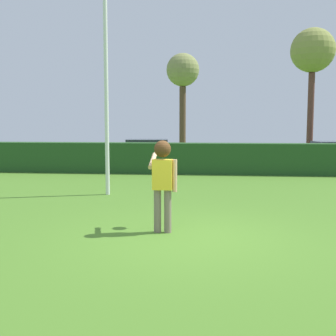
{
  "coord_description": "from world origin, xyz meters",
  "views": [
    {
      "loc": [
        0.41,
        -7.62,
        2.11
      ],
      "look_at": [
        -0.53,
        1.35,
        1.15
      ],
      "focal_mm": 45.19,
      "sensor_mm": 36.0,
      "label": 1
    }
  ],
  "objects_px": {
    "lamppost": "(106,65)",
    "bare_elm_tree": "(313,53)",
    "parked_car_white": "(147,150)",
    "maple_tree": "(183,74)",
    "frisbee": "(167,167)",
    "person": "(163,175)"
  },
  "relations": [
    {
      "from": "frisbee",
      "to": "parked_car_white",
      "type": "height_order",
      "value": "parked_car_white"
    },
    {
      "from": "lamppost",
      "to": "bare_elm_tree",
      "type": "xyz_separation_m",
      "value": [
        8.24,
        11.08,
        1.97
      ]
    },
    {
      "from": "parked_car_white",
      "to": "maple_tree",
      "type": "relative_size",
      "value": 0.66
    },
    {
      "from": "parked_car_white",
      "to": "bare_elm_tree",
      "type": "height_order",
      "value": "bare_elm_tree"
    },
    {
      "from": "maple_tree",
      "to": "bare_elm_tree",
      "type": "bearing_deg",
      "value": -31.31
    },
    {
      "from": "bare_elm_tree",
      "to": "parked_car_white",
      "type": "bearing_deg",
      "value": -175.43
    },
    {
      "from": "frisbee",
      "to": "parked_car_white",
      "type": "relative_size",
      "value": 0.06
    },
    {
      "from": "lamppost",
      "to": "person",
      "type": "bearing_deg",
      "value": -62.88
    },
    {
      "from": "frisbee",
      "to": "bare_elm_tree",
      "type": "height_order",
      "value": "bare_elm_tree"
    },
    {
      "from": "lamppost",
      "to": "bare_elm_tree",
      "type": "height_order",
      "value": "bare_elm_tree"
    },
    {
      "from": "frisbee",
      "to": "parked_car_white",
      "type": "distance_m",
      "value": 14.31
    },
    {
      "from": "person",
      "to": "bare_elm_tree",
      "type": "bearing_deg",
      "value": 68.18
    },
    {
      "from": "maple_tree",
      "to": "bare_elm_tree",
      "type": "height_order",
      "value": "bare_elm_tree"
    },
    {
      "from": "maple_tree",
      "to": "frisbee",
      "type": "bearing_deg",
      "value": -86.94
    },
    {
      "from": "lamppost",
      "to": "parked_car_white",
      "type": "relative_size",
      "value": 1.59
    },
    {
      "from": "person",
      "to": "parked_car_white",
      "type": "distance_m",
      "value": 14.78
    },
    {
      "from": "lamppost",
      "to": "frisbee",
      "type": "bearing_deg",
      "value": -59.6
    },
    {
      "from": "parked_car_white",
      "to": "maple_tree",
      "type": "bearing_deg",
      "value": 72.78
    },
    {
      "from": "parked_car_white",
      "to": "frisbee",
      "type": "bearing_deg",
      "value": -79.64
    },
    {
      "from": "person",
      "to": "bare_elm_tree",
      "type": "xyz_separation_m",
      "value": [
        6.1,
        15.24,
        4.63
      ]
    },
    {
      "from": "person",
      "to": "lamppost",
      "type": "height_order",
      "value": "lamppost"
    },
    {
      "from": "frisbee",
      "to": "maple_tree",
      "type": "height_order",
      "value": "maple_tree"
    }
  ]
}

